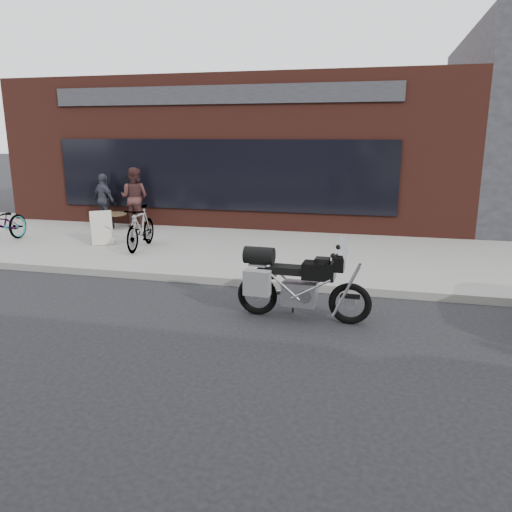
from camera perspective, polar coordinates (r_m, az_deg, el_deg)
ground at (r=6.09m, az=-12.50°, el=-14.40°), size 120.00×120.00×0.00m
near_sidewalk at (r=12.35m, az=1.86°, el=0.82°), size 44.00×6.00×0.15m
storefront at (r=19.30m, az=0.40°, el=12.01°), size 14.00×10.07×4.50m
motorcycle at (r=7.80m, az=4.32°, el=-3.11°), size 2.13×0.69×1.35m
bicycle_front at (r=14.11m, az=-27.18°, el=3.29°), size 0.66×1.88×0.99m
bicycle_rear at (r=12.26m, az=-13.05°, el=3.18°), size 0.63×1.74×1.02m
sandwich_sign at (r=13.10m, az=-17.27°, el=3.15°), size 0.70×0.69×0.83m
cafe_table at (r=15.12m, az=-16.08°, el=4.58°), size 0.79×0.79×0.45m
cafe_patron_left at (r=15.20m, az=-13.73°, el=6.52°), size 0.87×0.68×1.75m
cafe_patron_right at (r=15.70m, az=-16.97°, el=6.17°), size 0.99×0.74×1.56m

